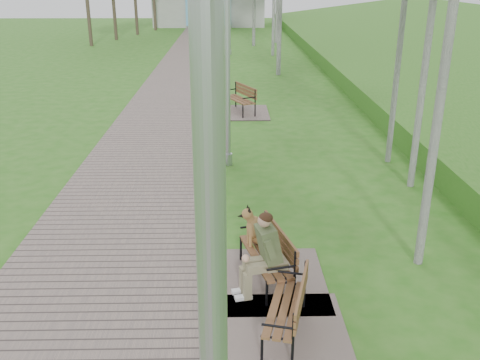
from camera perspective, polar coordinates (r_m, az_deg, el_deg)
The scene contains 10 objects.
walkway at distance 23.21m, azimuth -6.30°, elevation 9.70°, with size 3.50×67.00×0.04m, color #72615C.
kerb at distance 23.12m, azimuth -1.91°, elevation 9.78°, with size 0.10×67.00×0.05m, color #999993.
building_north at distance 52.23m, azimuth -3.31°, elevation 18.32°, with size 10.00×5.20×4.00m.
bench_main at distance 8.43m, azimuth 2.43°, elevation -8.36°, with size 1.81×2.01×1.58m.
bench_second at distance 7.51m, azimuth 4.81°, elevation -14.93°, with size 1.64×1.82×1.01m.
bench_third at distance 18.87m, azimuth -0.07°, elevation 7.81°, with size 1.97×2.19×1.21m.
lamp_post_second at distance 13.11m, azimuth -1.33°, elevation 11.89°, with size 0.21×0.21×5.31m.
lamp_post_third at distance 32.91m, azimuth -1.11°, elevation 17.08°, with size 0.18×0.18×4.78m.
lamp_post_far at distance 48.37m, azimuth -1.09°, elevation 18.45°, with size 0.19×0.19×4.87m.
pedestrian_near at distance 44.53m, azimuth -3.63°, elevation 16.40°, with size 0.65×0.43×1.79m, color silver.
Camera 1 is at (0.30, -1.16, 4.60)m, focal length 40.00 mm.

